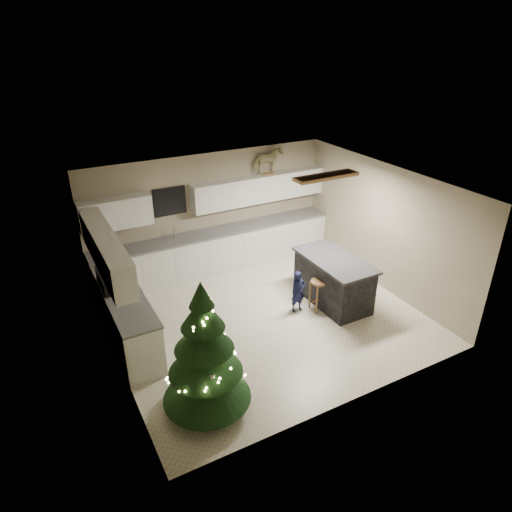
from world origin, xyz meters
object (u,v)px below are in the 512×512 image
(bar_stool, at_px, (319,288))
(rocking_horse, at_px, (268,161))
(toddler, at_px, (298,292))
(christmas_tree, at_px, (205,360))
(island, at_px, (333,280))

(bar_stool, xyz_separation_m, rocking_horse, (0.33, 2.57, 1.83))
(toddler, bearing_deg, christmas_tree, -150.98)
(christmas_tree, distance_m, toddler, 2.98)
(bar_stool, bearing_deg, christmas_tree, -154.93)
(island, bearing_deg, christmas_tree, -156.17)
(christmas_tree, xyz_separation_m, rocking_horse, (3.23, 3.92, 1.44))
(island, relative_size, toddler, 2.03)
(island, distance_m, christmas_tree, 3.65)
(bar_stool, relative_size, toddler, 0.75)
(bar_stool, distance_m, rocking_horse, 3.17)
(rocking_horse, bearing_deg, bar_stool, 164.61)
(bar_stool, bearing_deg, rocking_horse, 82.70)
(island, relative_size, christmas_tree, 0.81)
(toddler, bearing_deg, bar_stool, -24.29)
(island, relative_size, rocking_horse, 2.42)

